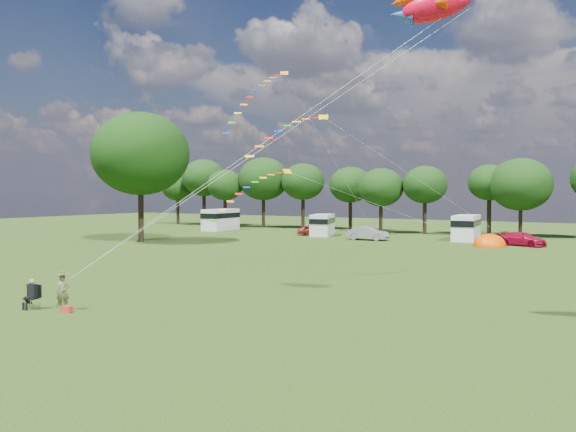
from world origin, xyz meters
The scene contains 17 objects.
ground_plane centered at (0.00, 0.00, 0.00)m, with size 180.00×180.00×0.00m, color black.
tree_line centered at (5.30, 54.99, 6.35)m, with size 102.98×10.98×10.27m.
big_tree centered at (-30.00, 28.00, 9.02)m, with size 10.00×10.00×13.28m.
car_a centered at (-19.38, 44.92, 0.59)m, with size 1.39×3.54×1.18m, color maroon.
car_b centered at (-10.97, 41.96, 0.73)m, with size 1.54×4.11×1.45m, color gray.
car_c centered at (4.45, 43.36, 0.66)m, with size 1.84×4.38×1.31m, color #AA0A2D.
campervan_a centered at (-34.39, 47.02, 1.50)m, with size 2.80×5.86×2.80m.
campervan_b centered at (-18.40, 45.59, 1.33)m, with size 3.60×5.45×2.47m.
campervan_c centered at (-2.01, 47.06, 1.43)m, with size 2.99×5.69×2.67m.
tent_orange centered at (1.99, 40.83, 0.02)m, with size 3.12×3.41×2.44m.
kite_flyer centered at (-6.20, -1.09, 0.79)m, with size 0.57×0.38×1.57m, color brown.
camp_chair centered at (-7.52, -1.67, 0.81)m, with size 0.66×0.67×1.36m.
kite_bag centered at (-5.47, -1.48, 0.15)m, with size 0.43×0.29×0.30m, color red.
fish_kite centered at (8.69, 4.45, 12.53)m, with size 3.44×1.77×1.80m.
streamer_kite_a centered at (-13.83, 25.95, 13.73)m, with size 3.46×5.61×5.80m.
streamer_kite_b centered at (-8.99, 18.34, 5.61)m, with size 4.25×4.70×3.80m.
streamer_kite_c centered at (-2.75, 13.19, 9.08)m, with size 3.16×4.86×2.79m.
Camera 1 is at (17.22, -20.01, 5.36)m, focal length 40.00 mm.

